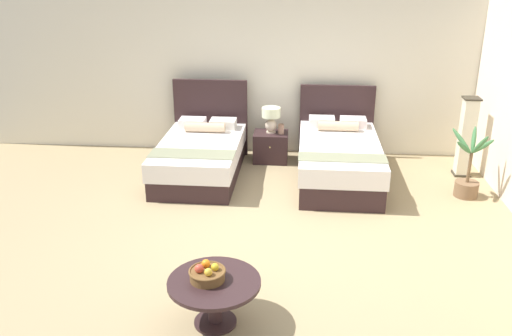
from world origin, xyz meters
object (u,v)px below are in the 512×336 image
object	(u,v)px
bed_near_window	(201,155)
table_lamp	(271,117)
bed_near_corner	(339,158)
nightstand	(271,147)
vase	(281,129)
potted_palm	(468,178)
coffee_table	(214,291)
fruit_bowl	(207,274)
floor_lamp_corner	(466,137)

from	to	relation	value
bed_near_window	table_lamp	bearing A→B (deg)	34.11
bed_near_corner	nightstand	xyz separation A→B (m)	(-1.04, 0.67, -0.09)
nightstand	vase	distance (m)	0.36
potted_palm	vase	bearing A→B (deg)	156.47
vase	bed_near_window	bearing A→B (deg)	-151.98
coffee_table	potted_palm	xyz separation A→B (m)	(3.02, 3.04, -0.07)
coffee_table	fruit_bowl	bearing A→B (deg)	170.23
coffee_table	fruit_bowl	distance (m)	0.18
nightstand	vase	world-z (taller)	vase
table_lamp	floor_lamp_corner	bearing A→B (deg)	-7.61
bed_near_corner	fruit_bowl	bearing A→B (deg)	-111.11
nightstand	vase	xyz separation A→B (m)	(0.16, -0.04, 0.32)
bed_near_window	bed_near_corner	xyz separation A→B (m)	(2.05, -0.01, 0.01)
nightstand	fruit_bowl	size ratio (longest dim) A/B	1.65
floor_lamp_corner	bed_near_corner	bearing A→B (deg)	-170.83
bed_near_corner	vase	xyz separation A→B (m)	(-0.87, 0.63, 0.23)
nightstand	potted_palm	distance (m)	3.00
potted_palm	coffee_table	bearing A→B (deg)	-134.85
table_lamp	potted_palm	xyz separation A→B (m)	(2.76, -1.19, -0.46)
potted_palm	fruit_bowl	bearing A→B (deg)	-135.52
coffee_table	potted_palm	bearing A→B (deg)	45.15
fruit_bowl	vase	bearing A→B (deg)	83.31
bed_near_window	bed_near_corner	distance (m)	2.05
coffee_table	floor_lamp_corner	xyz separation A→B (m)	(3.18, 3.84, 0.25)
bed_near_window	floor_lamp_corner	bearing A→B (deg)	4.30
bed_near_corner	coffee_table	distance (m)	3.77
coffee_table	potted_palm	size ratio (longest dim) A/B	0.85
bed_near_corner	table_lamp	xyz separation A→B (m)	(-1.04, 0.69, 0.40)
coffee_table	floor_lamp_corner	world-z (taller)	floor_lamp_corner
bed_near_window	potted_palm	bearing A→B (deg)	-7.64
nightstand	floor_lamp_corner	bearing A→B (deg)	-7.23
floor_lamp_corner	potted_palm	world-z (taller)	floor_lamp_corner
bed_near_window	coffee_table	world-z (taller)	bed_near_window
bed_near_window	bed_near_corner	bearing A→B (deg)	-0.21
bed_near_corner	floor_lamp_corner	bearing A→B (deg)	9.17
table_lamp	fruit_bowl	distance (m)	4.24
potted_palm	bed_near_window	bearing A→B (deg)	172.36
nightstand	table_lamp	bearing A→B (deg)	90.00
fruit_bowl	potted_palm	world-z (taller)	potted_palm
vase	floor_lamp_corner	xyz separation A→B (m)	(2.75, -0.33, 0.05)
fruit_bowl	potted_palm	xyz separation A→B (m)	(3.08, 3.03, -0.24)
bed_near_window	nightstand	xyz separation A→B (m)	(1.01, 0.66, -0.08)
bed_near_corner	table_lamp	distance (m)	1.31
nightstand	fruit_bowl	xyz separation A→B (m)	(-0.32, -4.20, 0.27)
bed_near_window	vase	distance (m)	1.35
floor_lamp_corner	potted_palm	bearing A→B (deg)	-100.89
bed_near_corner	floor_lamp_corner	world-z (taller)	floor_lamp_corner
nightstand	table_lamp	distance (m)	0.49
bed_near_corner	potted_palm	world-z (taller)	bed_near_corner
bed_near_window	floor_lamp_corner	distance (m)	3.94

